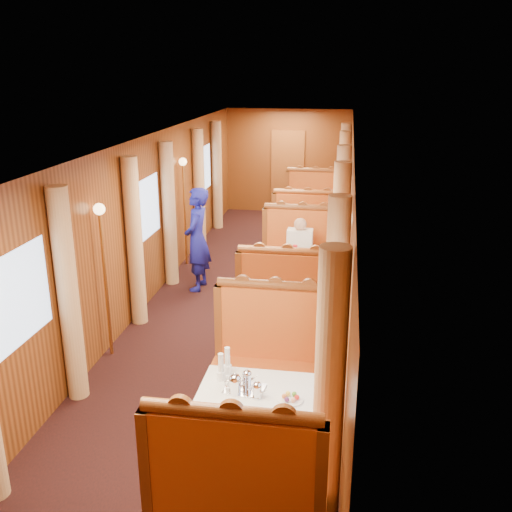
% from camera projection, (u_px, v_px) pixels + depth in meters
% --- Properties ---
extents(floor, '(3.00, 12.00, 0.01)m').
position_uv_depth(floor, '(245.00, 306.00, 8.65)').
color(floor, black).
rests_on(floor, ground).
extents(ceiling, '(3.00, 12.00, 0.01)m').
position_uv_depth(ceiling, '(244.00, 139.00, 7.86)').
color(ceiling, silver).
rests_on(ceiling, wall_left).
extents(wall_far, '(3.00, 0.01, 2.50)m').
position_uv_depth(wall_far, '(288.00, 162.00, 13.88)').
color(wall_far, brown).
rests_on(wall_far, floor).
extents(wall_left, '(0.01, 12.00, 2.50)m').
position_uv_depth(wall_left, '(145.00, 222.00, 8.48)').
color(wall_left, brown).
rests_on(wall_left, floor).
extents(wall_right, '(0.01, 12.00, 2.50)m').
position_uv_depth(wall_right, '(349.00, 231.00, 8.03)').
color(wall_right, brown).
rests_on(wall_right, floor).
extents(doorway_far, '(0.80, 0.04, 2.00)m').
position_uv_depth(doorway_far, '(288.00, 172.00, 13.93)').
color(doorway_far, brown).
rests_on(doorway_far, floor).
extents(table_near, '(1.05, 0.72, 0.75)m').
position_uv_depth(table_near, '(258.00, 426.00, 5.14)').
color(table_near, white).
rests_on(table_near, floor).
extents(banquette_near_fwd, '(1.30, 0.55, 1.34)m').
position_uv_depth(banquette_near_fwd, '(237.00, 502.00, 4.18)').
color(banquette_near_fwd, '#BA3514').
rests_on(banquette_near_fwd, floor).
extents(banquette_near_aft, '(1.30, 0.55, 1.34)m').
position_uv_depth(banquette_near_aft, '(273.00, 366.00, 6.08)').
color(banquette_near_aft, '#BA3514').
rests_on(banquette_near_aft, floor).
extents(table_mid, '(1.05, 0.72, 0.75)m').
position_uv_depth(table_mid, '(295.00, 286.00, 8.42)').
color(table_mid, white).
rests_on(table_mid, floor).
extents(banquette_mid_fwd, '(1.30, 0.55, 1.34)m').
position_uv_depth(banquette_mid_fwd, '(287.00, 310.00, 7.46)').
color(banquette_mid_fwd, '#BA3514').
rests_on(banquette_mid_fwd, floor).
extents(banquette_mid_aft, '(1.30, 0.55, 1.34)m').
position_uv_depth(banquette_mid_aft, '(300.00, 261.00, 9.36)').
color(banquette_mid_aft, '#BA3514').
rests_on(banquette_mid_aft, floor).
extents(table_far, '(1.05, 0.72, 0.75)m').
position_uv_depth(table_far, '(311.00, 224.00, 11.70)').
color(table_far, white).
rests_on(table_far, floor).
extents(banquette_far_fwd, '(1.30, 0.55, 1.34)m').
position_uv_depth(banquette_far_fwd, '(307.00, 236.00, 10.73)').
color(banquette_far_fwd, '#BA3514').
rests_on(banquette_far_fwd, floor).
extents(banquette_far_aft, '(1.30, 0.55, 1.34)m').
position_uv_depth(banquette_far_aft, '(314.00, 210.00, 12.63)').
color(banquette_far_aft, '#BA3514').
rests_on(banquette_far_aft, floor).
extents(tea_tray, '(0.37, 0.31, 0.01)m').
position_uv_depth(tea_tray, '(244.00, 389.00, 5.02)').
color(tea_tray, silver).
rests_on(tea_tray, table_near).
extents(teapot_left, '(0.19, 0.15, 0.15)m').
position_uv_depth(teapot_left, '(235.00, 386.00, 4.94)').
color(teapot_left, silver).
rests_on(teapot_left, tea_tray).
extents(teapot_right, '(0.17, 0.15, 0.12)m').
position_uv_depth(teapot_right, '(257.00, 392.00, 4.89)').
color(teapot_right, silver).
rests_on(teapot_right, tea_tray).
extents(teapot_back, '(0.16, 0.13, 0.12)m').
position_uv_depth(teapot_back, '(247.00, 380.00, 5.07)').
color(teapot_back, silver).
rests_on(teapot_back, tea_tray).
extents(fruit_plate, '(0.22, 0.22, 0.05)m').
position_uv_depth(fruit_plate, '(291.00, 399.00, 4.86)').
color(fruit_plate, white).
rests_on(fruit_plate, table_near).
extents(cup_inboard, '(0.08, 0.08, 0.26)m').
position_uv_depth(cup_inboard, '(221.00, 370.00, 5.15)').
color(cup_inboard, white).
rests_on(cup_inboard, table_near).
extents(cup_outboard, '(0.08, 0.08, 0.26)m').
position_uv_depth(cup_outboard, '(227.00, 363.00, 5.26)').
color(cup_outboard, white).
rests_on(cup_outboard, table_near).
extents(rose_vase_mid, '(0.06, 0.06, 0.36)m').
position_uv_depth(rose_vase_mid, '(295.00, 249.00, 8.29)').
color(rose_vase_mid, silver).
rests_on(rose_vase_mid, table_mid).
extents(rose_vase_far, '(0.06, 0.06, 0.36)m').
position_uv_depth(rose_vase_far, '(310.00, 198.00, 11.54)').
color(rose_vase_far, silver).
rests_on(rose_vase_far, table_far).
extents(window_left_near, '(0.01, 1.20, 0.90)m').
position_uv_depth(window_left_near, '(14.00, 301.00, 5.14)').
color(window_left_near, '#94ADD0').
rests_on(window_left_near, wall_left).
extents(curtain_left_near_b, '(0.22, 0.22, 2.35)m').
position_uv_depth(curtain_left_near_b, '(68.00, 297.00, 5.94)').
color(curtain_left_near_b, '#E0AC72').
rests_on(curtain_left_near_b, floor).
extents(window_right_near, '(0.01, 1.20, 0.90)m').
position_uv_depth(window_right_near, '(346.00, 323.00, 4.69)').
color(window_right_near, '#94ADD0').
rests_on(window_right_near, wall_right).
extents(curtain_right_near_a, '(0.22, 0.22, 2.35)m').
position_uv_depth(curtain_right_near_a, '(329.00, 403.00, 4.07)').
color(curtain_right_near_a, '#E0AC72').
rests_on(curtain_right_near_a, floor).
extents(curtain_right_near_b, '(0.22, 0.22, 2.35)m').
position_uv_depth(curtain_right_near_b, '(335.00, 314.00, 5.53)').
color(curtain_right_near_b, '#E0AC72').
rests_on(curtain_right_near_b, floor).
extents(window_left_mid, '(0.01, 1.20, 0.90)m').
position_uv_depth(window_left_mid, '(145.00, 209.00, 8.42)').
color(window_left_mid, '#94ADD0').
rests_on(window_left_mid, wall_left).
extents(curtain_left_mid_a, '(0.22, 0.22, 2.35)m').
position_uv_depth(curtain_left_mid_a, '(135.00, 243.00, 7.76)').
color(curtain_left_mid_a, '#E0AC72').
rests_on(curtain_left_mid_a, floor).
extents(curtain_left_mid_b, '(0.22, 0.22, 2.35)m').
position_uv_depth(curtain_left_mid_b, '(169.00, 215.00, 9.22)').
color(curtain_left_mid_b, '#E0AC72').
rests_on(curtain_left_mid_b, floor).
extents(window_right_mid, '(0.01, 1.20, 0.90)m').
position_uv_depth(window_right_mid, '(349.00, 217.00, 7.97)').
color(window_right_mid, '#94ADD0').
rests_on(window_right_mid, wall_right).
extents(curtain_right_mid_a, '(0.22, 0.22, 2.35)m').
position_uv_depth(curtain_right_mid_a, '(339.00, 253.00, 7.34)').
color(curtain_right_mid_a, '#E0AC72').
rests_on(curtain_right_mid_a, floor).
extents(curtain_right_mid_b, '(0.22, 0.22, 2.35)m').
position_uv_depth(curtain_right_mid_b, '(341.00, 222.00, 8.80)').
color(curtain_right_mid_b, '#E0AC72').
rests_on(curtain_right_mid_b, floor).
extents(window_left_far, '(0.01, 1.20, 0.90)m').
position_uv_depth(window_left_far, '(203.00, 169.00, 11.69)').
color(window_left_far, '#94ADD0').
rests_on(window_left_far, wall_left).
extents(curtain_left_far_a, '(0.22, 0.22, 2.35)m').
position_uv_depth(curtain_left_far_a, '(199.00, 190.00, 11.03)').
color(curtain_left_far_a, '#E0AC72').
rests_on(curtain_left_far_a, floor).
extents(curtain_left_far_b, '(0.22, 0.22, 2.35)m').
position_uv_depth(curtain_left_far_b, '(217.00, 176.00, 12.50)').
color(curtain_left_far_b, '#E0AC72').
rests_on(curtain_left_far_b, floor).
extents(window_right_far, '(0.01, 1.20, 0.90)m').
position_uv_depth(window_right_far, '(350.00, 173.00, 11.25)').
color(window_right_far, '#94ADD0').
rests_on(window_right_far, wall_right).
extents(curtain_right_far_a, '(0.22, 0.22, 2.35)m').
position_uv_depth(curtain_right_far_a, '(343.00, 195.00, 10.62)').
color(curtain_right_far_a, '#E0AC72').
rests_on(curtain_right_far_a, floor).
extents(curtain_right_far_b, '(0.22, 0.22, 2.35)m').
position_uv_depth(curtain_right_far_b, '(344.00, 179.00, 12.08)').
color(curtain_right_far_b, '#E0AC72').
rests_on(curtain_right_far_b, floor).
extents(sconce_left_fore, '(0.14, 0.14, 1.95)m').
position_uv_depth(sconce_left_fore, '(103.00, 250.00, 6.78)').
color(sconce_left_fore, '#BF8C3F').
rests_on(sconce_left_fore, floor).
extents(sconce_right_fore, '(0.14, 0.14, 1.95)m').
position_uv_depth(sconce_right_fore, '(340.00, 262.00, 6.37)').
color(sconce_right_fore, '#BF8C3F').
rests_on(sconce_right_fore, floor).
extents(sconce_left_aft, '(0.14, 0.14, 1.95)m').
position_uv_depth(sconce_left_aft, '(184.00, 190.00, 10.06)').
color(sconce_left_aft, '#BF8C3F').
rests_on(sconce_left_aft, floor).
extents(sconce_right_aft, '(0.14, 0.14, 1.95)m').
position_uv_depth(sconce_right_aft, '(344.00, 195.00, 9.64)').
color(sconce_right_aft, '#BF8C3F').
rests_on(sconce_right_aft, floor).
extents(steward, '(0.41, 0.62, 1.67)m').
position_uv_depth(steward, '(197.00, 239.00, 9.08)').
color(steward, navy).
rests_on(steward, floor).
extents(passenger, '(0.40, 0.44, 0.76)m').
position_uv_depth(passenger, '(299.00, 247.00, 8.99)').
color(passenger, beige).
rests_on(passenger, banquette_mid_aft).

